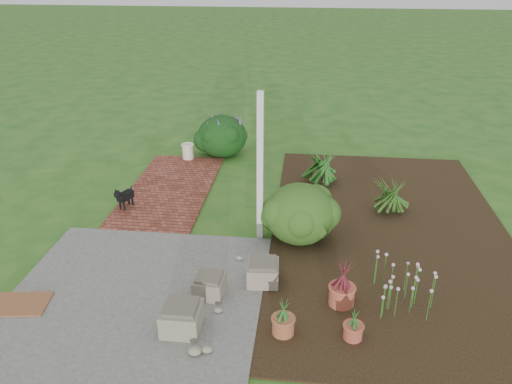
# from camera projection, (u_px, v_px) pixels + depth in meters

# --- Properties ---
(ground) EXTENTS (80.00, 80.00, 0.00)m
(ground) POSITION_uv_depth(u_px,v_px,m) (242.00, 239.00, 8.35)
(ground) COLOR #235B1C
(ground) RESTS_ON ground
(concrete_patio) EXTENTS (3.50, 3.50, 0.04)m
(concrete_patio) POSITION_uv_depth(u_px,v_px,m) (135.00, 298.00, 6.90)
(concrete_patio) COLOR #595956
(concrete_patio) RESTS_ON ground
(brick_path) EXTENTS (1.60, 3.50, 0.04)m
(brick_path) POSITION_uv_depth(u_px,v_px,m) (170.00, 189.00, 10.08)
(brick_path) COLOR brown
(brick_path) RESTS_ON ground
(garden_bed) EXTENTS (4.00, 7.00, 0.03)m
(garden_bed) POSITION_uv_depth(u_px,v_px,m) (390.00, 232.00, 8.54)
(garden_bed) COLOR black
(garden_bed) RESTS_ON ground
(veranda_post) EXTENTS (0.10, 0.10, 2.50)m
(veranda_post) POSITION_uv_depth(u_px,v_px,m) (260.00, 169.00, 7.87)
(veranda_post) COLOR white
(veranda_post) RESTS_ON ground
(stone_trough_near) EXTENTS (0.48, 0.48, 0.32)m
(stone_trough_near) POSITION_uv_depth(u_px,v_px,m) (182.00, 319.00, 6.24)
(stone_trough_near) COLOR gray
(stone_trough_near) RESTS_ON concrete_patio
(stone_trough_mid) EXTENTS (0.43, 0.43, 0.27)m
(stone_trough_mid) POSITION_uv_depth(u_px,v_px,m) (209.00, 286.00, 6.89)
(stone_trough_mid) COLOR gray
(stone_trough_mid) RESTS_ON concrete_patio
(stone_trough_far) EXTENTS (0.47, 0.47, 0.30)m
(stone_trough_far) POSITION_uv_depth(u_px,v_px,m) (263.00, 273.00, 7.15)
(stone_trough_far) COLOR gray
(stone_trough_far) RESTS_ON concrete_patio
(coir_doormat) EXTENTS (0.86, 0.61, 0.02)m
(coir_doormat) POSITION_uv_depth(u_px,v_px,m) (18.00, 304.00, 6.73)
(coir_doormat) COLOR brown
(coir_doormat) RESTS_ON concrete_patio
(black_dog) EXTENTS (0.27, 0.45, 0.41)m
(black_dog) POSITION_uv_depth(u_px,v_px,m) (124.00, 196.00, 9.20)
(black_dog) COLOR black
(black_dog) RESTS_ON brick_path
(cream_ceramic_urn) EXTENTS (0.27, 0.27, 0.34)m
(cream_ceramic_urn) POSITION_uv_depth(u_px,v_px,m) (188.00, 151.00, 11.48)
(cream_ceramic_urn) COLOR beige
(cream_ceramic_urn) RESTS_ON brick_path
(evergreen_shrub) EXTENTS (1.42, 1.42, 0.99)m
(evergreen_shrub) POSITION_uv_depth(u_px,v_px,m) (300.00, 212.00, 8.11)
(evergreen_shrub) COLOR #143A0D
(evergreen_shrub) RESTS_ON garden_bed
(agapanthus_clump_back) EXTENTS (1.13, 1.13, 0.78)m
(agapanthus_clump_back) POSITION_uv_depth(u_px,v_px,m) (390.00, 192.00, 9.02)
(agapanthus_clump_back) COLOR #0B3810
(agapanthus_clump_back) RESTS_ON garden_bed
(agapanthus_clump_front) EXTENTS (1.01, 1.01, 0.90)m
(agapanthus_clump_front) POSITION_uv_depth(u_px,v_px,m) (321.00, 162.00, 10.19)
(agapanthus_clump_front) COLOR #194312
(agapanthus_clump_front) RESTS_ON garden_bed
(pink_flower_patch) EXTENTS (0.99, 0.99, 0.56)m
(pink_flower_patch) POSITION_uv_depth(u_px,v_px,m) (408.00, 285.00, 6.68)
(pink_flower_patch) COLOR #113D0F
(pink_flower_patch) RESTS_ON garden_bed
(terracotta_pot_bronze) EXTENTS (0.44, 0.44, 0.28)m
(terracotta_pot_bronze) POSITION_uv_depth(u_px,v_px,m) (342.00, 295.00, 6.71)
(terracotta_pot_bronze) COLOR #B8553E
(terracotta_pot_bronze) RESTS_ON garden_bed
(terracotta_pot_small_left) EXTENTS (0.30, 0.30, 0.20)m
(terracotta_pot_small_left) POSITION_uv_depth(u_px,v_px,m) (353.00, 331.00, 6.13)
(terracotta_pot_small_left) COLOR #A94C39
(terracotta_pot_small_left) RESTS_ON garden_bed
(terracotta_pot_small_right) EXTENTS (0.29, 0.29, 0.23)m
(terracotta_pot_small_right) POSITION_uv_depth(u_px,v_px,m) (283.00, 325.00, 6.20)
(terracotta_pot_small_right) COLOR #A05836
(terracotta_pot_small_right) RESTS_ON garden_bed
(purple_flowering_bush) EXTENTS (1.35, 1.35, 0.98)m
(purple_flowering_bush) POSITION_uv_depth(u_px,v_px,m) (222.00, 135.00, 11.66)
(purple_flowering_bush) COLOR black
(purple_flowering_bush) RESTS_ON ground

